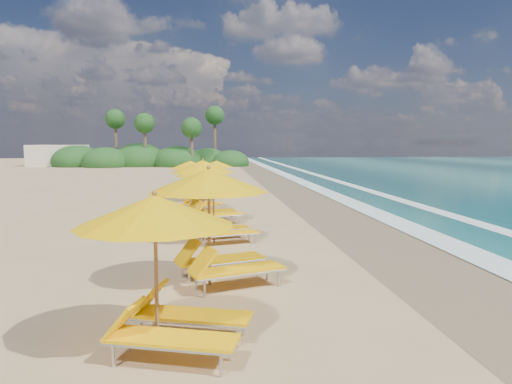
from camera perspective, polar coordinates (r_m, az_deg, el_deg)
ground at (r=18.78m, az=0.00°, el=-3.64°), size 160.00×160.00×0.00m
wet_sand at (r=19.57m, az=11.76°, el=-3.36°), size 4.00×160.00×0.01m
surf_foam at (r=20.53m, az=18.98°, el=-3.07°), size 4.00×160.00×0.01m
station_0 at (r=7.30m, az=-10.53°, el=-8.19°), size 3.04×2.96×2.42m
station_1 at (r=10.49m, az=-4.59°, el=-3.10°), size 3.39×3.33×2.64m
station_2 at (r=14.96m, az=-4.45°, el=-1.21°), size 2.82×2.73×2.26m
station_3 at (r=18.56m, az=-5.78°, el=0.62°), size 3.14×3.04×2.52m
station_4 at (r=22.14m, az=-6.72°, el=0.71°), size 2.67×2.67×2.01m
station_5 at (r=25.84m, az=-7.51°, el=1.70°), size 2.85×2.81×2.21m
station_6 at (r=28.66m, az=-4.44°, el=2.04°), size 2.67×2.60×2.12m
treeline at (r=64.49m, az=-12.89°, el=3.90°), size 25.80×8.80×9.74m
beach_building at (r=69.44m, az=-22.58°, el=4.07°), size 7.00×5.00×2.80m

